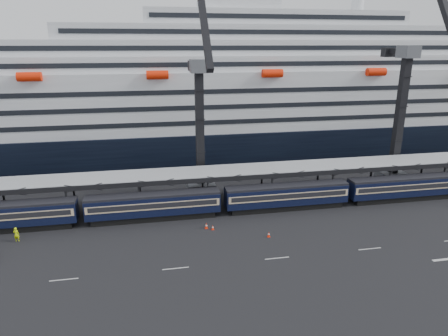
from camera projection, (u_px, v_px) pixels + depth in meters
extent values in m
plane|color=black|center=(368.00, 233.00, 53.53)|extent=(260.00, 260.00, 0.00)
cube|color=beige|center=(64.00, 280.00, 42.96)|extent=(3.00, 0.15, 0.02)
cube|color=beige|center=(176.00, 268.00, 45.11)|extent=(3.00, 0.15, 0.02)
cube|color=beige|center=(277.00, 258.00, 47.27)|extent=(3.00, 0.15, 0.02)
cube|color=beige|center=(370.00, 249.00, 49.42)|extent=(3.00, 0.15, 0.02)
cube|color=beige|center=(442.00, 260.00, 46.93)|extent=(2.50, 0.40, 0.02)
cube|color=black|center=(5.00, 227.00, 54.16)|extent=(17.48, 2.40, 0.90)
cube|color=black|center=(3.00, 215.00, 53.62)|extent=(19.00, 2.80, 2.70)
cube|color=beige|center=(3.00, 213.00, 53.53)|extent=(18.62, 2.92, 1.05)
cube|color=black|center=(3.00, 213.00, 53.52)|extent=(17.86, 2.98, 0.70)
cube|color=black|center=(1.00, 205.00, 53.17)|extent=(19.00, 2.50, 0.35)
cube|color=black|center=(154.00, 216.00, 57.75)|extent=(17.48, 2.40, 0.90)
cube|color=black|center=(154.00, 204.00, 57.21)|extent=(19.00, 2.80, 2.70)
cube|color=beige|center=(154.00, 203.00, 57.12)|extent=(18.62, 2.92, 1.05)
cube|color=black|center=(154.00, 202.00, 57.10)|extent=(17.86, 2.98, 0.70)
cube|color=black|center=(153.00, 195.00, 56.76)|extent=(19.00, 2.50, 0.35)
cube|color=black|center=(286.00, 206.00, 61.33)|extent=(17.48, 2.40, 0.90)
cube|color=black|center=(287.00, 195.00, 60.80)|extent=(19.00, 2.80, 2.70)
cube|color=beige|center=(287.00, 193.00, 60.71)|extent=(18.62, 2.92, 1.05)
cube|color=black|center=(287.00, 193.00, 60.69)|extent=(17.86, 2.98, 0.70)
cube|color=black|center=(287.00, 186.00, 60.35)|extent=(19.00, 2.50, 0.35)
cube|color=black|center=(403.00, 197.00, 64.92)|extent=(17.48, 2.40, 0.90)
cube|color=black|center=(405.00, 187.00, 64.39)|extent=(19.00, 2.80, 2.70)
cube|color=beige|center=(405.00, 185.00, 64.30)|extent=(18.62, 2.92, 1.05)
cube|color=black|center=(405.00, 184.00, 64.28)|extent=(17.86, 2.98, 0.70)
cube|color=black|center=(406.00, 178.00, 63.94)|extent=(19.00, 2.50, 0.35)
cube|color=#999CA1|center=(326.00, 165.00, 65.04)|extent=(130.00, 6.00, 0.25)
cube|color=black|center=(334.00, 172.00, 62.32)|extent=(130.00, 0.25, 0.70)
cube|color=black|center=(318.00, 162.00, 67.94)|extent=(130.00, 0.25, 0.70)
cube|color=black|center=(3.00, 195.00, 59.50)|extent=(0.25, 0.25, 5.40)
cube|color=black|center=(67.00, 204.00, 56.05)|extent=(0.25, 0.25, 5.40)
cube|color=black|center=(74.00, 191.00, 61.30)|extent=(0.25, 0.25, 5.40)
cube|color=black|center=(140.00, 199.00, 57.84)|extent=(0.25, 0.25, 5.40)
cube|color=black|center=(140.00, 186.00, 63.09)|extent=(0.25, 0.25, 5.40)
cube|color=black|center=(208.00, 195.00, 59.63)|extent=(0.25, 0.25, 5.40)
cube|color=black|center=(203.00, 183.00, 64.88)|extent=(0.25, 0.25, 5.40)
cube|color=black|center=(272.00, 190.00, 61.43)|extent=(0.25, 0.25, 5.40)
cube|color=black|center=(262.00, 179.00, 66.68)|extent=(0.25, 0.25, 5.40)
cube|color=black|center=(332.00, 186.00, 63.22)|extent=(0.25, 0.25, 5.40)
cube|color=black|center=(318.00, 175.00, 68.47)|extent=(0.25, 0.25, 5.40)
cube|color=black|center=(389.00, 182.00, 65.02)|extent=(0.25, 0.25, 5.40)
cube|color=black|center=(371.00, 172.00, 70.27)|extent=(0.25, 0.25, 5.40)
cube|color=black|center=(444.00, 179.00, 66.81)|extent=(0.25, 0.25, 5.40)
cube|color=black|center=(422.00, 169.00, 72.06)|extent=(0.25, 0.25, 5.40)
cube|color=black|center=(268.00, 134.00, 95.60)|extent=(200.00, 28.00, 7.00)
cube|color=silver|center=(270.00, 94.00, 92.77)|extent=(190.00, 26.88, 12.00)
cube|color=silver|center=(271.00, 61.00, 90.53)|extent=(160.00, 24.64, 3.00)
cube|color=black|center=(289.00, 64.00, 78.93)|extent=(153.60, 0.12, 0.90)
cube|color=silver|center=(271.00, 47.00, 89.63)|extent=(124.00, 21.84, 3.00)
cube|color=black|center=(288.00, 48.00, 79.35)|extent=(119.04, 0.12, 0.90)
cube|color=silver|center=(272.00, 33.00, 88.74)|extent=(90.00, 19.04, 3.00)
cube|color=black|center=(286.00, 32.00, 79.77)|extent=(86.40, 0.12, 0.90)
cube|color=silver|center=(272.00, 19.00, 87.84)|extent=(56.00, 16.24, 3.00)
cube|color=black|center=(285.00, 17.00, 80.18)|extent=(53.76, 0.12, 0.90)
cube|color=silver|center=(237.00, 6.00, 85.66)|extent=(16.00, 12.00, 2.50)
cylinder|color=silver|center=(357.00, 6.00, 90.53)|extent=(2.80, 2.80, 3.00)
cylinder|color=#FF2608|center=(29.00, 77.00, 69.26)|extent=(4.00, 1.60, 1.60)
cylinder|color=#FF2608|center=(157.00, 75.00, 73.21)|extent=(4.00, 1.60, 1.60)
cylinder|color=#FF2608|center=(272.00, 73.00, 77.16)|extent=(4.00, 1.60, 1.60)
cylinder|color=#FF2608|center=(376.00, 72.00, 81.10)|extent=(4.00, 1.60, 1.60)
cube|color=#4F5257|center=(201.00, 188.00, 67.45)|extent=(4.50, 4.50, 2.00)
cube|color=black|center=(200.00, 130.00, 64.47)|extent=(1.30, 1.30, 18.00)
cube|color=#4F5257|center=(199.00, 66.00, 61.48)|extent=(2.60, 3.20, 2.00)
cube|color=black|center=(203.00, 16.00, 54.00)|extent=(0.90, 12.26, 14.37)
cube|color=black|center=(197.00, 65.00, 63.84)|extent=(0.90, 5.04, 0.90)
cube|color=black|center=(195.00, 66.00, 66.27)|extent=(2.20, 1.60, 1.60)
cube|color=#4F5257|center=(392.00, 177.00, 72.80)|extent=(4.50, 4.50, 2.00)
cube|color=black|center=(400.00, 117.00, 69.51)|extent=(1.30, 1.30, 20.00)
cube|color=#4F5257|center=(408.00, 52.00, 66.23)|extent=(2.60, 3.20, 2.00)
cube|color=black|center=(398.00, 51.00, 68.85)|extent=(0.90, 5.60, 0.90)
cube|color=black|center=(389.00, 52.00, 71.54)|extent=(2.20, 1.60, 1.60)
imported|color=#CDEC0C|center=(16.00, 234.00, 51.06)|extent=(0.76, 0.55, 1.94)
cube|color=#FF2608|center=(206.00, 228.00, 54.91)|extent=(0.41, 0.41, 0.04)
cone|color=#FF2608|center=(206.00, 225.00, 54.79)|extent=(0.35, 0.35, 0.78)
cylinder|color=white|center=(206.00, 225.00, 54.79)|extent=(0.29, 0.29, 0.13)
cube|color=#FF2608|center=(213.00, 229.00, 54.52)|extent=(0.34, 0.34, 0.04)
cone|color=#FF2608|center=(213.00, 227.00, 54.42)|extent=(0.28, 0.28, 0.64)
cylinder|color=white|center=(213.00, 227.00, 54.42)|extent=(0.24, 0.24, 0.11)
cube|color=#FF2608|center=(269.00, 237.00, 52.49)|extent=(0.37, 0.37, 0.04)
cone|color=#FF2608|center=(269.00, 234.00, 52.38)|extent=(0.31, 0.31, 0.70)
cylinder|color=white|center=(269.00, 234.00, 52.38)|extent=(0.26, 0.26, 0.12)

